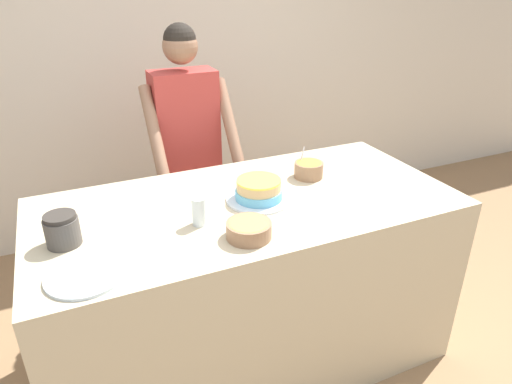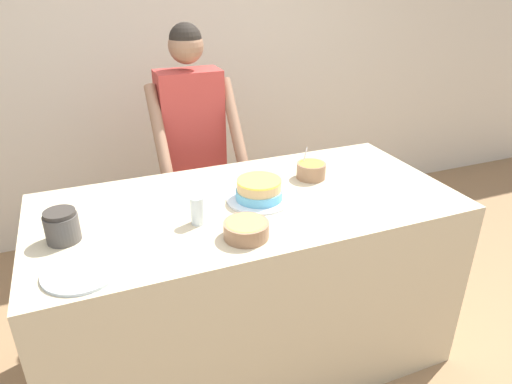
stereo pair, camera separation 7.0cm
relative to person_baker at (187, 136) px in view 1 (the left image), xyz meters
name	(u,v)px [view 1 (the left image)]	position (x,y,z in m)	size (l,w,h in m)	color
wall_back	(159,66)	(0.05, 0.83, 0.28)	(10.00, 0.05, 2.60)	beige
counter	(249,283)	(0.05, -0.84, -0.54)	(1.98, 0.94, 0.95)	#C6B793
person_baker	(187,136)	(0.00, 0.00, 0.00)	(0.52, 0.46, 1.68)	#2D2D38
cake	(259,191)	(0.10, -0.85, -0.02)	(0.31, 0.31, 0.11)	silver
frosting_bowl_yellow	(249,229)	(-0.08, -1.14, -0.03)	(0.19, 0.19, 0.07)	#936B4C
frosting_bowl_orange	(309,169)	(0.45, -0.71, -0.02)	(0.15, 0.15, 0.15)	#936B4C
drinking_glass	(199,211)	(-0.23, -0.96, 0.00)	(0.06, 0.06, 0.13)	silver
ceramic_plate	(85,275)	(-0.71, -1.15, -0.06)	(0.28, 0.28, 0.01)	silver
stoneware_jar	(62,230)	(-0.76, -0.89, 0.00)	(0.13, 0.13, 0.13)	#4C4742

